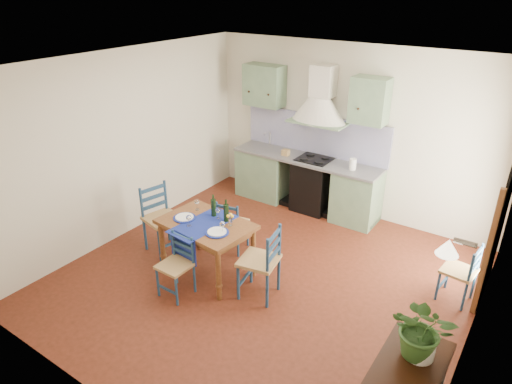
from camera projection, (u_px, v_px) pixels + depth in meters
floor at (265, 278)px, 6.15m from camera, size 5.00×5.00×0.00m
back_wall at (317, 150)px, 7.65m from camera, size 5.00×0.96×2.80m
right_wall at (491, 238)px, 4.51m from camera, size 0.26×5.00×2.80m
left_wall at (126, 145)px, 6.82m from camera, size 0.04×5.00×2.80m
ceiling at (267, 66)px, 4.95m from camera, size 5.00×5.00×0.01m
dining_table at (206, 229)px, 6.00m from camera, size 1.28×0.98×1.08m
chair_near at (177, 265)px, 5.70m from camera, size 0.38×0.38×0.81m
chair_far at (232, 225)px, 6.63m from camera, size 0.44×0.44×0.82m
chair_left at (161, 218)px, 6.60m from camera, size 0.56×0.56×1.00m
chair_right at (261, 262)px, 5.62m from camera, size 0.53×0.53×0.97m
chair_spare at (461, 272)px, 5.57m from camera, size 0.42×0.42×0.80m
potted_plant at (423, 330)px, 3.54m from camera, size 0.54×0.49×0.53m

